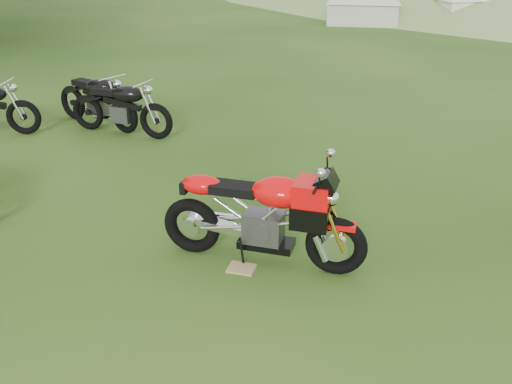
% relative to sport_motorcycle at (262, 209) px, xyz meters
% --- Properties ---
extents(ground, '(120.00, 120.00, 0.00)m').
position_rel_sport_motorcycle_xyz_m(ground, '(-0.10, -0.14, -0.64)').
color(ground, '#17410E').
rests_on(ground, ground).
extents(sport_motorcycle, '(2.16, 0.67, 1.28)m').
position_rel_sport_motorcycle_xyz_m(sport_motorcycle, '(0.00, 0.00, 0.00)').
color(sport_motorcycle, '#F1080A').
rests_on(sport_motorcycle, ground).
extents(plywood_board, '(0.30, 0.24, 0.02)m').
position_rel_sport_motorcycle_xyz_m(plywood_board, '(-0.17, -0.20, -0.63)').
color(plywood_board, tan).
rests_on(plywood_board, ground).
extents(vintage_moto_b, '(2.04, 1.23, 1.06)m').
position_rel_sport_motorcycle_xyz_m(vintage_moto_b, '(-3.98, 4.08, -0.11)').
color(vintage_moto_b, black).
rests_on(vintage_moto_b, ground).
extents(vintage_moto_c, '(2.03, 0.77, 1.04)m').
position_rel_sport_motorcycle_xyz_m(vintage_moto_c, '(-3.34, 3.72, -0.12)').
color(vintage_moto_c, black).
rests_on(vintage_moto_c, ground).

